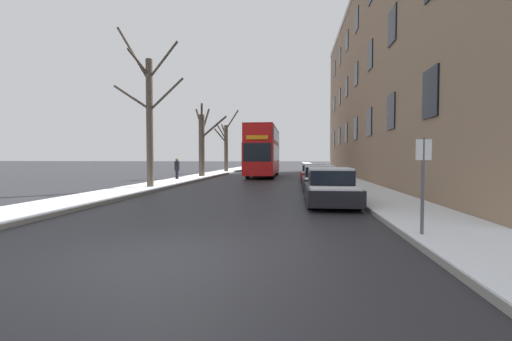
# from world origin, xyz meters

# --- Properties ---
(ground_plane) EXTENTS (320.00, 320.00, 0.00)m
(ground_plane) POSITION_xyz_m (0.00, 0.00, 0.00)
(ground_plane) COLOR #28282D
(sidewalk_left) EXTENTS (2.56, 130.00, 0.16)m
(sidewalk_left) POSITION_xyz_m (-6.07, 53.00, 0.08)
(sidewalk_left) COLOR gray
(sidewalk_left) RESTS_ON ground
(sidewalk_right) EXTENTS (2.56, 130.00, 0.16)m
(sidewalk_right) POSITION_xyz_m (6.07, 53.00, 0.08)
(sidewalk_right) COLOR gray
(sidewalk_right) RESTS_ON ground
(terrace_facade_right) EXTENTS (9.10, 40.94, 16.38)m
(terrace_facade_right) POSITION_xyz_m (11.85, 22.99, 8.19)
(terrace_facade_right) COLOR #8C7056
(terrace_facade_right) RESTS_ON ground
(bare_tree_left_0) EXTENTS (3.44, 2.31, 9.00)m
(bare_tree_left_0) POSITION_xyz_m (-5.72, 12.75, 4.14)
(bare_tree_left_0) COLOR #4C4238
(bare_tree_left_0) RESTS_ON ground
(bare_tree_left_1) EXTENTS (2.83, 2.77, 6.40)m
(bare_tree_left_1) POSITION_xyz_m (-5.78, 24.06, 3.19)
(bare_tree_left_1) COLOR #4C4238
(bare_tree_left_1) RESTS_ON ground
(bare_tree_left_2) EXTENTS (2.80, 2.40, 7.45)m
(bare_tree_left_2) POSITION_xyz_m (-5.72, 34.25, 3.21)
(bare_tree_left_2) COLOR #4C4238
(bare_tree_left_2) RESTS_ON ground
(double_decker_bus) EXTENTS (2.49, 11.13, 4.55)m
(double_decker_bus) POSITION_xyz_m (-0.53, 26.42, 2.58)
(double_decker_bus) COLOR red
(double_decker_bus) RESTS_ON ground
(parked_car_0) EXTENTS (1.82, 4.23, 1.40)m
(parked_car_0) POSITION_xyz_m (3.73, 7.44, 0.64)
(parked_car_0) COLOR black
(parked_car_0) RESTS_ON ground
(parked_car_1) EXTENTS (1.81, 4.48, 1.35)m
(parked_car_1) POSITION_xyz_m (3.73, 12.93, 0.63)
(parked_car_1) COLOR black
(parked_car_1) RESTS_ON ground
(parked_car_2) EXTENTS (1.79, 4.19, 1.34)m
(parked_car_2) POSITION_xyz_m (3.73, 19.41, 0.62)
(parked_car_2) COLOR maroon
(parked_car_2) RESTS_ON ground
(oncoming_van) EXTENTS (1.92, 5.06, 2.31)m
(oncoming_van) POSITION_xyz_m (-2.66, 39.09, 1.25)
(oncoming_van) COLOR #9EA3AD
(oncoming_van) RESTS_ON ground
(pedestrian_left_sidewalk) EXTENTS (0.38, 0.38, 1.75)m
(pedestrian_left_sidewalk) POSITION_xyz_m (-6.57, 19.61, 0.96)
(pedestrian_left_sidewalk) COLOR black
(pedestrian_left_sidewalk) RESTS_ON ground
(street_sign_post) EXTENTS (0.32, 0.07, 2.20)m
(street_sign_post) POSITION_xyz_m (5.09, 1.88, 1.28)
(street_sign_post) COLOR #4C4F54
(street_sign_post) RESTS_ON ground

